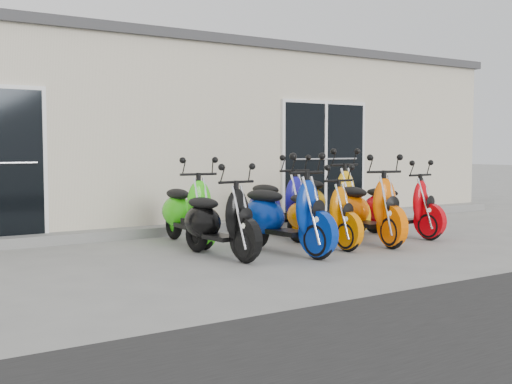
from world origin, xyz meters
TOP-DOWN VIEW (x-y plane):
  - ground at (0.00, 0.00)m, footprint 80.00×80.00m
  - building at (0.00, 5.20)m, footprint 14.00×6.00m
  - roof_cap at (0.00, 5.20)m, footprint 14.20×6.20m
  - front_step at (0.00, 2.02)m, footprint 14.00×0.40m
  - door_left at (-3.20, 2.17)m, footprint 1.07×0.08m
  - door_right at (2.60, 2.17)m, footprint 2.02×0.08m
  - scooter_front_black at (-1.17, -0.31)m, footprint 0.76×1.71m
  - scooter_front_blue at (-0.30, -0.54)m, footprint 0.90×1.91m
  - scooter_front_orange_a at (0.49, -0.34)m, footprint 0.67×1.64m
  - scooter_front_orange_b at (1.28, -0.45)m, footprint 0.91×1.88m
  - scooter_front_red at (2.21, -0.20)m, footprint 0.79×1.72m
  - scooter_back_green at (-0.99, 0.93)m, footprint 0.76×1.79m
  - scooter_back_blue at (0.65, 0.91)m, footprint 0.68×1.79m
  - scooter_back_yellow at (1.54, 0.85)m, footprint 0.85×1.96m

SIDE VIEW (x-z plane):
  - ground at x=0.00m, z-range 0.00..0.00m
  - front_step at x=0.00m, z-range 0.00..0.15m
  - scooter_front_orange_a at x=0.49m, z-range 0.00..1.19m
  - scooter_front_black at x=-1.17m, z-range 0.00..1.23m
  - scooter_front_red at x=2.21m, z-range 0.00..1.23m
  - scooter_back_green at x=-0.99m, z-range 0.00..1.29m
  - scooter_back_blue at x=0.65m, z-range 0.00..1.31m
  - scooter_front_orange_b at x=1.28m, z-range 0.00..1.33m
  - scooter_front_blue at x=-0.30m, z-range 0.00..1.36m
  - scooter_back_yellow at x=1.54m, z-range 0.00..1.41m
  - door_left at x=-3.20m, z-range 0.15..2.37m
  - door_right at x=2.60m, z-range 0.15..2.37m
  - building at x=0.00m, z-range 0.00..3.20m
  - roof_cap at x=0.00m, z-range 3.20..3.36m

